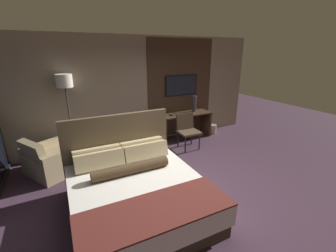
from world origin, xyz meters
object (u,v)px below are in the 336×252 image
Objects in this scene: tv at (181,85)px; armchair_by_window at (52,161)px; book at (174,114)px; bed at (136,190)px; desk_chair at (187,128)px; floor_lamp at (65,88)px; waste_bin at (213,129)px; desk at (184,121)px; vase_tall at (194,104)px.

tv is 0.84× the size of armchair_by_window.
tv is 4.07× the size of book.
tv reaches higher than bed.
desk_chair reaches higher than armchair_by_window.
bed is 2.45× the size of desk_chair.
waste_bin is (3.95, -0.16, -1.51)m from floor_lamp.
floor_lamp reaches higher than desk_chair.
waste_bin is (1.24, 0.51, -0.39)m from desk_chair.
desk is 3.52m from armchair_by_window.
floor_lamp is 7.88× the size of book.
desk is 3.22m from floor_lamp.
tv reaches higher than armchair_by_window.
tv is at bearing 152.93° from vase_tall.
armchair_by_window is at bearing -170.73° from book.
desk_chair is at bearing -122.36° from armchair_by_window.
desk is 1.26× the size of armchair_by_window.
desk is 0.59m from vase_tall.
book is at bearing 50.53° from bed.
vase_tall is at bearing -111.94° from armchair_by_window.
tv reaches higher than desk_chair.
floor_lamp is (-2.70, 0.68, 1.11)m from desk_chair.
tv is at bearing 72.01° from desk_chair.
desk_chair is at bearing -109.20° from tv.
vase_tall reaches higher than book.
bed is 2.84m from floor_lamp.
floor_lamp is (0.47, 0.58, 1.38)m from armchair_by_window.
armchair_by_window is 4.29× the size of waste_bin.
waste_bin is at bearing -115.19° from armchair_by_window.
book is (-0.36, -0.25, -0.74)m from tv.
desk_chair reaches higher than book.
floor_lamp is at bearing -176.57° from tv.
waste_bin is (0.94, -0.12, -0.35)m from desk.
desk is at bearing -0.90° from floor_lamp.
vase_tall reaches higher than desk_chair.
tv is 1.13× the size of desk_chair.
floor_lamp is at bearing -179.99° from vase_tall.
tv reaches higher than book.
book is (1.93, 2.34, 0.42)m from bed.
bed is 8.85× the size of book.
desk_chair is 1.97× the size of vase_tall.
tv is at bearing 90.00° from desk.
desk is (2.29, 2.37, 0.15)m from bed.
bed reaches higher than waste_bin.
bed is 1.82× the size of armchair_by_window.
armchair_by_window is 4.86× the size of book.
desk_chair is 3.61× the size of book.
armchair_by_window is 1.56m from floor_lamp.
armchair_by_window is 2.65× the size of vase_tall.
desk_chair is (1.99, 1.73, 0.19)m from bed.
desk_chair is 1.03m from vase_tall.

